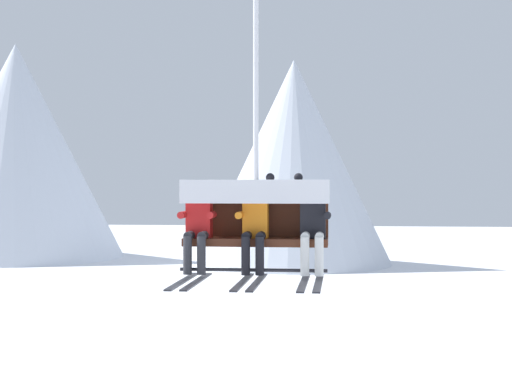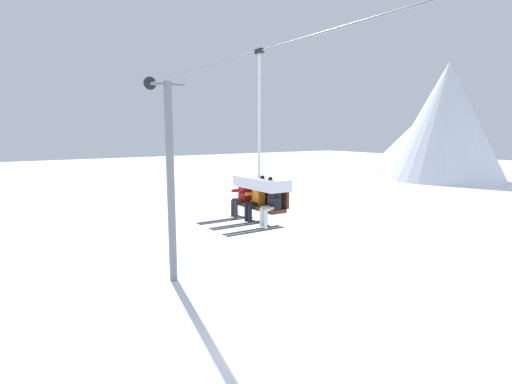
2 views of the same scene
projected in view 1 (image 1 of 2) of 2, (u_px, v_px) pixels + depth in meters
The scene contains 6 objects.
mountain_peak_central at pixel (16, 151), 62.42m from camera, with size 17.04×17.04×17.02m.
mountain_peak_east at pixel (294, 162), 57.13m from camera, with size 14.18×14.18×14.91m.
chairlift_chair at pixel (256, 197), 10.16m from camera, with size 1.89×0.74×4.54m.
skier_red at pixel (197, 225), 10.02m from camera, with size 0.46×1.70×1.23m.
skier_orange at pixel (255, 224), 9.95m from camera, with size 0.48×1.70×1.34m.
skier_black at pixel (312, 224), 9.87m from camera, with size 0.48×1.70×1.34m.
Camera 1 is at (2.11, -10.83, 5.72)m, focal length 55.00 mm.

